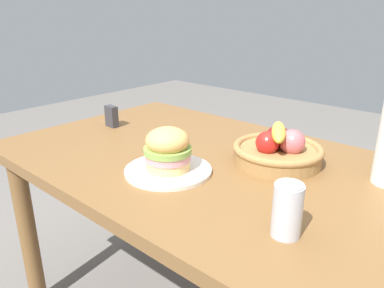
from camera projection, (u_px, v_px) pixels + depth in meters
The scene contains 6 objects.
dining_table at pixel (201, 183), 1.30m from camera, with size 1.40×0.90×0.75m.
plate at pixel (168, 170), 1.14m from camera, with size 0.27×0.27×0.01m, color silver.
sandwich at pixel (168, 149), 1.11m from camera, with size 0.15×0.15×0.13m.
soda_can at pixel (287, 210), 0.80m from camera, with size 0.07×0.07×0.13m.
fruit_basket at pixel (278, 150), 1.19m from camera, with size 0.29×0.29×0.14m.
napkin_holder at pixel (112, 116), 1.57m from camera, with size 0.06×0.03×0.09m, color #333338.
Camera 1 is at (0.75, -0.90, 1.22)m, focal length 34.56 mm.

